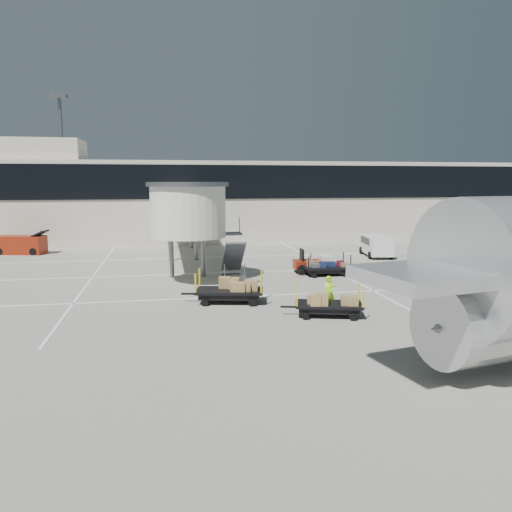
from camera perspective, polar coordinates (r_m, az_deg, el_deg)
The scene contains 11 objects.
ground at distance 24.98m, azimuth 2.37°, elevation -5.54°, with size 140.00×140.00×0.00m, color #A09C8F.
lane_markings at distance 33.84m, azimuth -2.24°, elevation -1.78°, with size 40.00×30.00×0.02m.
terminal at distance 53.83m, azimuth -5.10°, elevation 6.42°, with size 64.00×12.11×15.20m.
jet_bridge at distance 35.95m, azimuth -8.20°, elevation 5.61°, with size 5.70×20.40×6.03m.
baggage_tug at distance 33.53m, azimuth 6.55°, elevation -0.92°, with size 2.56×1.74×1.62m.
suitcase_cart at distance 32.66m, azimuth 8.03°, elevation -1.37°, with size 3.62×1.49×1.42m.
box_cart_near at distance 22.90m, azimuth 8.05°, elevation -5.50°, with size 3.76×2.21×1.44m.
box_cart_far at distance 25.22m, azimuth -3.11°, elevation -3.92°, with size 4.21×2.31×1.61m.
ground_worker at distance 24.11m, azimuth 8.36°, elevation -4.16°, with size 0.59×0.39×1.62m, color #A0EC18.
minivan at distance 41.82m, azimuth 13.52°, elevation 1.31°, with size 2.39×4.51×1.63m.
belt_loader at distance 46.34m, azimuth -25.27°, elevation 1.16°, with size 4.46×2.54×2.03m.
Camera 1 is at (-5.41, -23.62, 6.08)m, focal length 35.00 mm.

